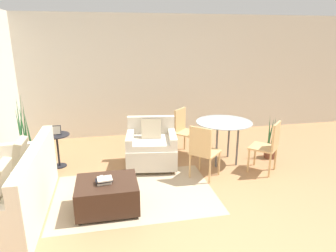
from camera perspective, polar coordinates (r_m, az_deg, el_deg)
The scene contains 16 objects.
ground_plane at distance 3.88m, azimuth 8.22°, elevation -18.96°, with size 20.00×20.00×0.00m, color #A3754C.
wall_back at distance 7.05m, azimuth -2.34°, elevation 9.48°, with size 12.00×0.06×2.75m.
area_rug at distance 4.60m, azimuth -6.29°, elevation -12.68°, with size 2.35×1.62×0.01m.
couch at distance 4.45m, azimuth -27.67°, elevation -11.41°, with size 0.94×2.05×0.90m.
armchair at distance 5.39m, azimuth -3.16°, elevation -4.07°, with size 0.97×0.93×0.85m.
ottoman at distance 4.19m, azimuth -11.47°, elevation -12.63°, with size 0.81×0.67×0.41m.
book_stack at distance 4.06m, azimuth -12.05°, elevation -10.10°, with size 0.23×0.18×0.07m.
tv_remote_primary at distance 4.21m, azimuth -12.33°, elevation -9.59°, with size 0.09×0.15×0.01m.
potted_plant at distance 5.77m, azimuth -25.36°, elevation -4.82°, with size 0.33×0.33×1.36m.
side_table at distance 5.65m, azimuth -20.33°, elevation -3.27°, with size 0.45×0.45×0.60m.
picture_frame at distance 5.58m, azimuth -20.59°, elevation -0.76°, with size 0.17×0.06×0.16m.
dining_table at distance 5.53m, azimuth 10.57°, elevation -0.20°, with size 1.01×1.01×0.78m.
dining_chair_near_left at distance 4.86m, azimuth 6.65°, elevation -4.36°, with size 0.59×0.59×0.90m.
dining_chair_near_right at distance 5.33m, azimuth 18.67°, elevation -3.24°, with size 0.59×0.59×0.90m.
dining_chair_far_left at distance 5.92m, azimuth 3.12°, elevation -0.42°, with size 0.59×0.59×0.90m.
potted_plant_small at distance 6.10m, azimuth 18.97°, elevation -3.77°, with size 0.23×0.23×0.83m.
Camera 1 is at (-1.15, -2.95, 2.25)m, focal length 32.00 mm.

